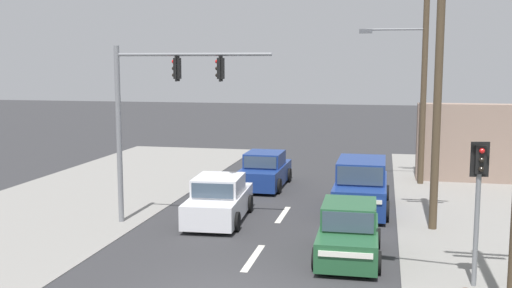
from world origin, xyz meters
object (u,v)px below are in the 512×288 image
Objects in this scene: sedan_crossing_left at (265,171)px; sedan_receding_far at (219,200)px; utility_pole_midground_right at (438,76)px; hatchback_kerbside_parked at (349,233)px; pedestal_signal_right_kerb at (478,189)px; utility_pole_background_right at (421,69)px; suv_oncoming_near at (361,187)px; traffic_signal_mast at (155,102)px.

sedan_receding_far is at bearing -94.06° from sedan_crossing_left.
utility_pole_midground_right is 6.12m from hatchback_kerbside_parked.
utility_pole_midground_right is 5.78m from pedestal_signal_right_kerb.
sedan_receding_far is (-7.08, -8.08, -4.47)m from utility_pole_background_right.
sedan_crossing_left is (-6.65, -2.07, -4.47)m from utility_pole_background_right.
suv_oncoming_near reaches higher than sedan_receding_far.
traffic_signal_mast is at bearing -155.40° from sedan_receding_far.
utility_pole_background_right is 11.64m from sedan_receding_far.
suv_oncoming_near reaches higher than sedan_crossing_left.
sedan_receding_far is at bearing -131.21° from utility_pole_background_right.
sedan_crossing_left reaches higher than hatchback_kerbside_parked.
hatchback_kerbside_parked is 0.86× the size of sedan_crossing_left.
traffic_signal_mast reaches higher than sedan_crossing_left.
utility_pole_background_right is 2.26× the size of sedan_crossing_left.
utility_pole_midground_right is 0.99× the size of utility_pole_background_right.
sedan_crossing_left is (0.43, 6.01, 0.00)m from sedan_receding_far.
sedan_receding_far is at bearing -152.25° from suv_oncoming_near.
pedestal_signal_right_kerb is at bearing -83.42° from utility_pole_midground_right.
utility_pole_background_right reaches higher than traffic_signal_mast.
traffic_signal_mast is 1.39× the size of sedan_receding_far.
utility_pole_background_right reaches higher than hatchback_kerbside_parked.
hatchback_kerbside_parked is at bearing -19.22° from traffic_signal_mast.
utility_pole_background_right is at bearing 93.08° from pedestal_signal_right_kerb.
hatchback_kerbside_parked is (4.64, -3.17, -0.00)m from sedan_receding_far.
traffic_signal_mast is 8.05m from sedan_crossing_left.
pedestal_signal_right_kerb is at bearing -86.92° from utility_pole_background_right.
sedan_receding_far is 5.38m from suv_oncoming_near.
hatchback_kerbside_parked is 5.68m from suv_oncoming_near.
utility_pole_midground_right is 2.69× the size of pedestal_signal_right_kerb.
sedan_receding_far is 0.95× the size of suv_oncoming_near.
suv_oncoming_near is at bearing -38.97° from sedan_crossing_left.
traffic_signal_mast is (-9.00, -8.97, -1.03)m from utility_pole_background_right.
utility_pole_background_right reaches higher than utility_pole_midground_right.
utility_pole_midground_right is 2.10× the size of suv_oncoming_near.
traffic_signal_mast is 10.59m from pedestal_signal_right_kerb.
utility_pole_midground_right is 2.21× the size of sedan_receding_far.
sedan_crossing_left is (-4.22, 9.18, 0.00)m from hatchback_kerbside_parked.
utility_pole_background_right is 2.70× the size of pedestal_signal_right_kerb.
suv_oncoming_near is (-3.01, 7.29, -1.53)m from pedestal_signal_right_kerb.
pedestal_signal_right_kerb is 0.97× the size of hatchback_kerbside_parked.
utility_pole_midground_right is at bearing 2.73° from sedan_receding_far.
sedan_receding_far is at bearing 145.67° from hatchback_kerbside_parked.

